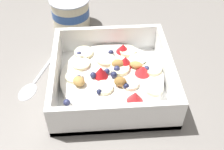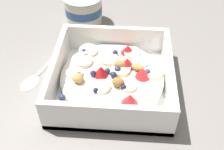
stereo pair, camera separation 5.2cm
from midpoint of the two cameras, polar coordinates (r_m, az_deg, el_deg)
name	(u,v)px [view 1 (the left image)]	position (r m, az deg, el deg)	size (l,w,h in m)	color
ground_plane	(108,93)	(0.53, -3.70, -4.01)	(2.40, 2.40, 0.00)	gray
fruit_bowl	(113,78)	(0.53, -2.68, -0.73)	(0.22, 0.22, 0.07)	white
spoon	(34,81)	(0.57, -18.51, -1.39)	(0.08, 0.17, 0.01)	silver
yogurt_cup	(71,12)	(0.70, -10.82, 12.76)	(0.10, 0.10, 0.07)	beige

